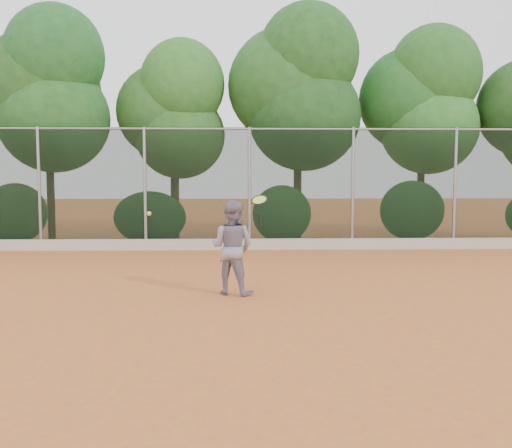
{
  "coord_description": "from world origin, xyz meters",
  "views": [
    {
      "loc": [
        -0.33,
        -9.46,
        2.18
      ],
      "look_at": [
        0.0,
        1.0,
        1.25
      ],
      "focal_mm": 40.0,
      "sensor_mm": 36.0,
      "label": 1
    }
  ],
  "objects": [
    {
      "name": "foliage_backdrop",
      "position": [
        -0.55,
        8.98,
        4.4
      ],
      "size": [
        23.7,
        3.63,
        7.55
      ],
      "color": "#482F1B",
      "rests_on": "ground"
    },
    {
      "name": "chainlink_fence",
      "position": [
        -0.0,
        7.0,
        1.86
      ],
      "size": [
        24.09,
        0.09,
        3.5
      ],
      "color": "black",
      "rests_on": "ground"
    },
    {
      "name": "tennis_ball_in_flight",
      "position": [
        -1.84,
        0.2,
        1.5
      ],
      "size": [
        0.07,
        0.07,
        0.07
      ],
      "color": "#D7E634",
      "rests_on": "ground"
    },
    {
      "name": "ground",
      "position": [
        0.0,
        0.0,
        0.0
      ],
      "size": [
        80.0,
        80.0,
        0.0
      ],
      "primitive_type": "plane",
      "color": "#C7672E",
      "rests_on": "ground"
    },
    {
      "name": "tennis_player",
      "position": [
        -0.44,
        0.75,
        0.85
      ],
      "size": [
        1.01,
        0.92,
        1.7
      ],
      "primitive_type": "imported",
      "rotation": [
        0.0,
        0.0,
        2.73
      ],
      "color": "gray",
      "rests_on": "ground"
    },
    {
      "name": "concrete_curb",
      "position": [
        0.0,
        6.82,
        0.15
      ],
      "size": [
        24.0,
        0.2,
        0.3
      ],
      "primitive_type": "cube",
      "color": "#BAB4AC",
      "rests_on": "ground"
    },
    {
      "name": "tennis_racket",
      "position": [
        0.05,
        0.57,
        1.68
      ],
      "size": [
        0.37,
        0.35,
        0.58
      ],
      "color": "black",
      "rests_on": "ground"
    }
  ]
}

